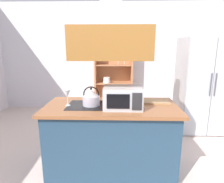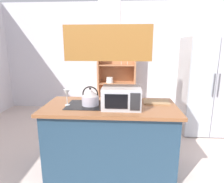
{
  "view_description": "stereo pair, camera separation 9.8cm",
  "coord_description": "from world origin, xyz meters",
  "px_view_note": "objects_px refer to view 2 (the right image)",
  "views": [
    {
      "loc": [
        0.06,
        -2.07,
        1.63
      ],
      "look_at": [
        -0.01,
        0.62,
        1.0
      ],
      "focal_mm": 30.87,
      "sensor_mm": 36.0,
      "label": 1
    },
    {
      "loc": [
        0.16,
        -2.06,
        1.63
      ],
      "look_at": [
        -0.01,
        0.62,
        1.0
      ],
      "focal_mm": 30.87,
      "sensor_mm": 36.0,
      "label": 2
    }
  ],
  "objects_px": {
    "dish_cabinet": "(116,80)",
    "microwave": "(121,98)",
    "kettle": "(90,97)",
    "refrigerator": "(206,86)",
    "wine_glass_on_counter": "(67,94)",
    "cutting_board": "(156,102)"
  },
  "relations": [
    {
      "from": "dish_cabinet",
      "to": "microwave",
      "type": "relative_size",
      "value": 3.95
    },
    {
      "from": "dish_cabinet",
      "to": "kettle",
      "type": "xyz_separation_m",
      "value": [
        -0.23,
        -2.51,
        0.19
      ]
    },
    {
      "from": "refrigerator",
      "to": "dish_cabinet",
      "type": "height_order",
      "value": "dish_cabinet"
    },
    {
      "from": "refrigerator",
      "to": "dish_cabinet",
      "type": "bearing_deg",
      "value": 146.8
    },
    {
      "from": "refrigerator",
      "to": "wine_glass_on_counter",
      "type": "distance_m",
      "value": 2.67
    },
    {
      "from": "refrigerator",
      "to": "wine_glass_on_counter",
      "type": "relative_size",
      "value": 8.72
    },
    {
      "from": "refrigerator",
      "to": "microwave",
      "type": "xyz_separation_m",
      "value": [
        -1.59,
        -1.45,
        0.13
      ]
    },
    {
      "from": "wine_glass_on_counter",
      "to": "refrigerator",
      "type": "bearing_deg",
      "value": 31.31
    },
    {
      "from": "microwave",
      "to": "dish_cabinet",
      "type": "bearing_deg",
      "value": 93.67
    },
    {
      "from": "kettle",
      "to": "cutting_board",
      "type": "distance_m",
      "value": 0.88
    },
    {
      "from": "dish_cabinet",
      "to": "kettle",
      "type": "distance_m",
      "value": 2.53
    },
    {
      "from": "refrigerator",
      "to": "kettle",
      "type": "xyz_separation_m",
      "value": [
        -1.98,
        -1.36,
        0.1
      ]
    },
    {
      "from": "kettle",
      "to": "cutting_board",
      "type": "bearing_deg",
      "value": 11.39
    },
    {
      "from": "microwave",
      "to": "wine_glass_on_counter",
      "type": "distance_m",
      "value": 0.69
    },
    {
      "from": "kettle",
      "to": "microwave",
      "type": "bearing_deg",
      "value": -13.13
    },
    {
      "from": "refrigerator",
      "to": "microwave",
      "type": "bearing_deg",
      "value": -137.57
    },
    {
      "from": "kettle",
      "to": "microwave",
      "type": "xyz_separation_m",
      "value": [
        0.39,
        -0.09,
        0.03
      ]
    },
    {
      "from": "cutting_board",
      "to": "wine_glass_on_counter",
      "type": "bearing_deg",
      "value": -170.29
    },
    {
      "from": "refrigerator",
      "to": "cutting_board",
      "type": "distance_m",
      "value": 1.64
    },
    {
      "from": "dish_cabinet",
      "to": "wine_glass_on_counter",
      "type": "height_order",
      "value": "dish_cabinet"
    },
    {
      "from": "refrigerator",
      "to": "wine_glass_on_counter",
      "type": "height_order",
      "value": "refrigerator"
    },
    {
      "from": "cutting_board",
      "to": "microwave",
      "type": "relative_size",
      "value": 0.74
    }
  ]
}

